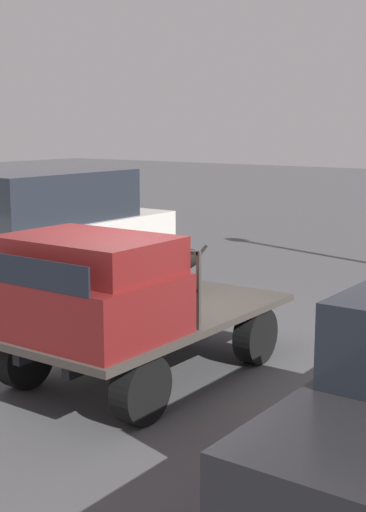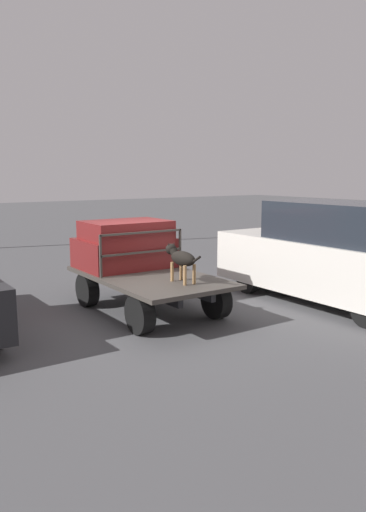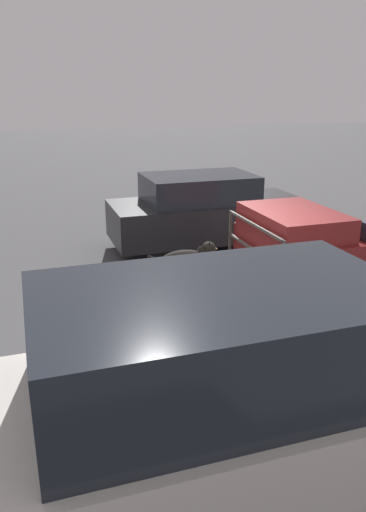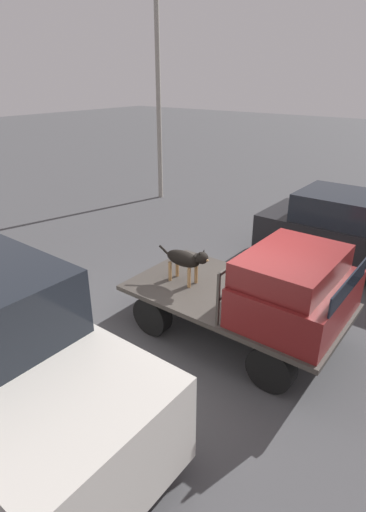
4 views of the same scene
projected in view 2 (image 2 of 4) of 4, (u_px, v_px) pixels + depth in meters
The scene contains 6 objects.
ground_plane at pixel (149, 312), 9.94m from camera, with size 80.00×80.00×0.00m, color #474749.
flatbed_truck at pixel (149, 285), 9.85m from camera, with size 3.56×1.98×0.75m.
truck_cab at pixel (125, 245), 10.55m from camera, with size 1.42×1.86×1.00m.
truck_headboard at pixel (142, 246), 9.92m from camera, with size 0.04×1.86×0.83m.
dog at pixel (181, 258), 9.11m from camera, with size 1.07×0.27×0.71m.
parked_pickup_far at pixel (330, 255), 10.44m from camera, with size 5.12×1.87×2.15m.
Camera 2 is at (-8.33, 4.88, 2.72)m, focal length 35.00 mm.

